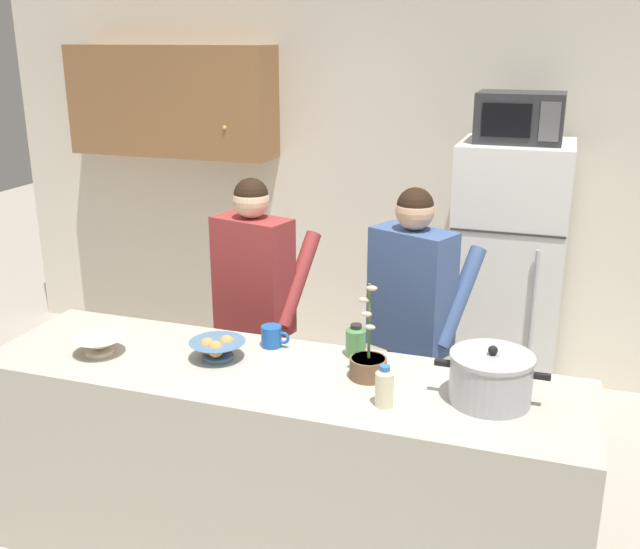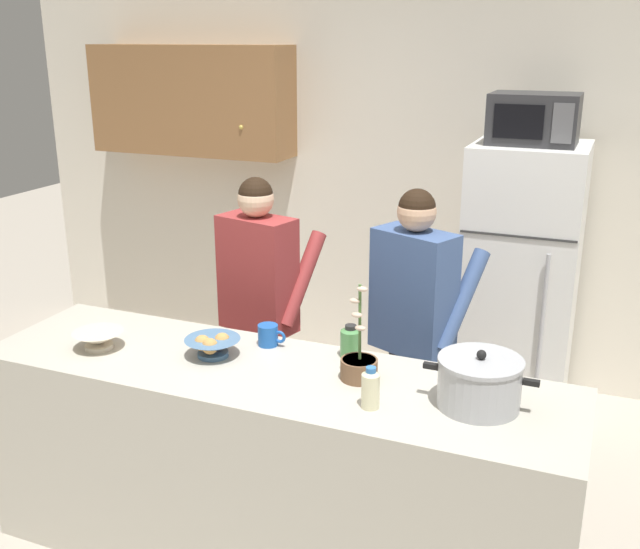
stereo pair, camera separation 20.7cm
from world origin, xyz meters
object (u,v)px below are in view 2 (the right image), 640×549
(microwave, at_px, (534,119))
(bottle_mid_counter, at_px, (350,341))
(person_by_sink, at_px, (414,310))
(bread_bowl, at_px, (212,346))
(refrigerator, at_px, (520,282))
(coffee_mug, at_px, (269,335))
(bottle_near_edge, at_px, (371,388))
(cooking_pot, at_px, (479,383))
(potted_orchid, at_px, (359,365))
(person_near_pot, at_px, (259,291))
(empty_bowl, at_px, (98,339))

(microwave, xyz_separation_m, bottle_mid_counter, (-0.50, -1.57, -0.80))
(person_by_sink, xyz_separation_m, bread_bowl, (-0.68, -0.75, 0.00))
(refrigerator, relative_size, microwave, 3.44)
(coffee_mug, distance_m, bread_bowl, 0.26)
(bread_bowl, xyz_separation_m, bottle_near_edge, (0.77, -0.18, 0.03))
(cooking_pot, height_order, potted_orchid, potted_orchid)
(person_near_pot, height_order, bottle_mid_counter, person_near_pot)
(microwave, xyz_separation_m, bread_bowl, (-1.05, -1.79, -0.82))
(person_near_pot, relative_size, bottle_mid_counter, 10.81)
(person_near_pot, bearing_deg, bread_bowl, -79.11)
(person_near_pot, bearing_deg, refrigerator, 42.75)
(refrigerator, xyz_separation_m, bottle_near_edge, (-0.28, -1.99, 0.17))
(refrigerator, relative_size, bottle_near_edge, 10.19)
(cooking_pot, height_order, bread_bowl, cooking_pot)
(potted_orchid, bearing_deg, empty_bowl, -172.63)
(refrigerator, bearing_deg, potted_orchid, -102.56)
(coffee_mug, bearing_deg, person_by_sink, 47.03)
(bottle_near_edge, bearing_deg, cooking_pot, 23.82)
(person_near_pot, xyz_separation_m, coffee_mug, (0.31, -0.52, -0.00))
(person_by_sink, height_order, empty_bowl, person_by_sink)
(refrigerator, relative_size, coffee_mug, 12.62)
(cooking_pot, bearing_deg, potted_orchid, 174.60)
(empty_bowl, bearing_deg, refrigerator, 51.18)
(coffee_mug, bearing_deg, refrigerator, 61.39)
(refrigerator, height_order, cooking_pot, refrigerator)
(coffee_mug, relative_size, empty_bowl, 0.58)
(bread_bowl, xyz_separation_m, empty_bowl, (-0.51, -0.12, -0.00))
(microwave, height_order, person_by_sink, microwave)
(cooking_pot, distance_m, bottle_mid_counter, 0.64)
(cooking_pot, bearing_deg, coffee_mug, 167.55)
(microwave, xyz_separation_m, empty_bowl, (-1.56, -1.91, -0.83))
(refrigerator, distance_m, potted_orchid, 1.83)
(microwave, height_order, person_near_pot, microwave)
(bottle_near_edge, bearing_deg, person_by_sink, 95.50)
(person_near_pot, xyz_separation_m, bread_bowl, (0.14, -0.72, 0.00))
(bottle_near_edge, height_order, potted_orchid, potted_orchid)
(microwave, height_order, potted_orchid, microwave)
(person_by_sink, xyz_separation_m, potted_orchid, (-0.03, -0.72, 0.02))
(person_near_pot, bearing_deg, cooking_pot, -29.81)
(bottle_mid_counter, bearing_deg, person_by_sink, 75.72)
(refrigerator, bearing_deg, microwave, -89.93)
(microwave, bearing_deg, person_near_pot, -137.83)
(bottle_mid_counter, bearing_deg, cooking_pot, -21.76)
(person_near_pot, relative_size, person_by_sink, 1.00)
(person_by_sink, bearing_deg, empty_bowl, -143.81)
(cooking_pot, bearing_deg, person_near_pot, 150.19)
(bread_bowl, bearing_deg, coffee_mug, 49.95)
(empty_bowl, relative_size, bottle_near_edge, 1.39)
(person_by_sink, distance_m, bottle_near_edge, 0.93)
(cooking_pot, relative_size, coffee_mug, 3.25)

